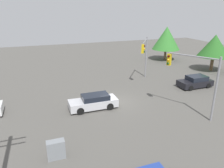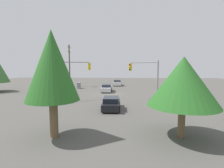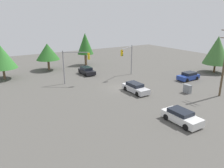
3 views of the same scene
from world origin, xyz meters
name	(u,v)px [view 3 (image 3 of 3)]	position (x,y,z in m)	size (l,w,h in m)	color
ground_plane	(122,89)	(0.00, 0.00, 0.00)	(80.00, 80.00, 0.00)	#54514C
sedan_dark	(87,71)	(-10.89, -0.93, 0.67)	(4.17, 1.99, 1.41)	black
sedan_white	(181,117)	(12.70, -1.16, 0.69)	(4.31, 1.99, 1.39)	silver
sedan_silver	(135,88)	(2.44, 0.65, 0.69)	(4.62, 1.87, 1.41)	silver
sedan_blue	(188,76)	(2.17, 12.63, 0.68)	(1.91, 4.10, 1.40)	#233D93
traffic_signal_main	(74,61)	(-6.11, -5.29, 3.86)	(2.71, 3.74, 5.56)	gray
traffic_signal_cross	(128,56)	(-5.47, 4.85, 3.92)	(2.51, 4.07, 5.63)	gray
electrical_cabinet	(187,89)	(6.69, 6.97, 0.63)	(1.15, 0.56, 1.27)	gray
tree_corner	(217,50)	(1.26, 21.44, 4.47)	(4.99, 4.99, 7.19)	brown
tree_left	(48,52)	(-18.28, -6.14, 3.83)	(4.72, 4.72, 5.49)	brown
tree_behind	(85,44)	(-18.67, 2.55, 4.85)	(3.58, 3.58, 7.24)	brown
tree_far	(2,57)	(-15.65, -14.94, 4.01)	(4.96, 4.96, 6.05)	brown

